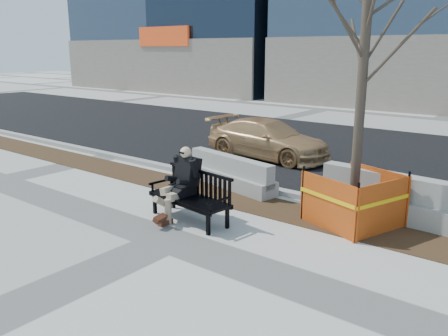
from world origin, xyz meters
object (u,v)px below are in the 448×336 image
at_px(bench, 190,220).
at_px(sedan, 267,157).
at_px(jersey_barrier_left, 230,187).
at_px(jersey_barrier_right, 396,219).
at_px(tree_fence, 352,223).
at_px(seated_man, 183,216).

height_order(bench, sedan, sedan).
xyz_separation_m(sedan, jersey_barrier_left, (1.03, -3.26, 0.00)).
bearing_deg(jersey_barrier_right, bench, -136.49).
bearing_deg(tree_fence, sedan, 139.52).
bearing_deg(jersey_barrier_left, tree_fence, 3.15).
height_order(seated_man, tree_fence, tree_fence).
bearing_deg(jersey_barrier_left, seated_man, -65.28).
height_order(bench, tree_fence, tree_fence).
xyz_separation_m(sedan, jersey_barrier_right, (5.03, -3.00, 0.00)).
bearing_deg(bench, seated_man, 169.06).
relative_size(jersey_barrier_left, jersey_barrier_right, 0.85).
bearing_deg(bench, jersey_barrier_left, 115.74).
relative_size(bench, tree_fence, 0.34).
bearing_deg(sedan, bench, -158.82).
height_order(jersey_barrier_left, jersey_barrier_right, jersey_barrier_right).
distance_m(bench, jersey_barrier_left, 2.49).
relative_size(tree_fence, jersey_barrier_left, 2.00).
xyz_separation_m(tree_fence, sedan, (-4.41, 3.77, 0.00)).
distance_m(sedan, jersey_barrier_left, 3.42).
bearing_deg(tree_fence, bench, -144.52).
bearing_deg(jersey_barrier_right, tree_fence, -124.35).
distance_m(seated_man, tree_fence, 3.36).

